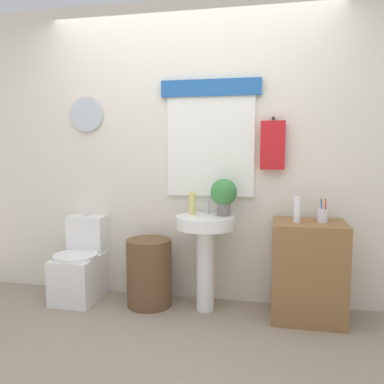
{
  "coord_description": "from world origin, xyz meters",
  "views": [
    {
      "loc": [
        0.72,
        -2.26,
        1.34
      ],
      "look_at": [
        0.08,
        0.8,
        0.99
      ],
      "focal_mm": 36.64,
      "sensor_mm": 36.0,
      "label": 1
    }
  ],
  "objects_px": {
    "potted_plant": "(224,194)",
    "laundry_hamper": "(149,272)",
    "wooden_cabinet": "(308,271)",
    "soap_bottle": "(192,203)",
    "toothbrush_cup": "(323,215)",
    "lotion_bottle": "(297,210)",
    "pedestal_sink": "(205,241)",
    "toilet": "(81,267)"
  },
  "relations": [
    {
      "from": "potted_plant",
      "to": "laundry_hamper",
      "type": "bearing_deg",
      "value": -174.54
    },
    {
      "from": "wooden_cabinet",
      "to": "soap_bottle",
      "type": "height_order",
      "value": "soap_bottle"
    },
    {
      "from": "laundry_hamper",
      "to": "toothbrush_cup",
      "type": "relative_size",
      "value": 3.11
    },
    {
      "from": "laundry_hamper",
      "to": "soap_bottle",
      "type": "bearing_deg",
      "value": 7.75
    },
    {
      "from": "laundry_hamper",
      "to": "lotion_bottle",
      "type": "bearing_deg",
      "value": -1.9
    },
    {
      "from": "pedestal_sink",
      "to": "toilet",
      "type": "bearing_deg",
      "value": 178.33
    },
    {
      "from": "pedestal_sink",
      "to": "wooden_cabinet",
      "type": "height_order",
      "value": "pedestal_sink"
    },
    {
      "from": "toilet",
      "to": "soap_bottle",
      "type": "relative_size",
      "value": 3.93
    },
    {
      "from": "laundry_hamper",
      "to": "wooden_cabinet",
      "type": "xyz_separation_m",
      "value": [
        1.31,
        0.0,
        0.1
      ]
    },
    {
      "from": "wooden_cabinet",
      "to": "lotion_bottle",
      "type": "distance_m",
      "value": 0.5
    },
    {
      "from": "toilet",
      "to": "pedestal_sink",
      "type": "bearing_deg",
      "value": -1.67
    },
    {
      "from": "laundry_hamper",
      "to": "potted_plant",
      "type": "bearing_deg",
      "value": 5.46
    },
    {
      "from": "potted_plant",
      "to": "toothbrush_cup",
      "type": "height_order",
      "value": "potted_plant"
    },
    {
      "from": "potted_plant",
      "to": "toothbrush_cup",
      "type": "relative_size",
      "value": 1.65
    },
    {
      "from": "pedestal_sink",
      "to": "potted_plant",
      "type": "relative_size",
      "value": 2.6
    },
    {
      "from": "laundry_hamper",
      "to": "toothbrush_cup",
      "type": "height_order",
      "value": "toothbrush_cup"
    },
    {
      "from": "pedestal_sink",
      "to": "potted_plant",
      "type": "bearing_deg",
      "value": 23.2
    },
    {
      "from": "pedestal_sink",
      "to": "toothbrush_cup",
      "type": "bearing_deg",
      "value": 1.25
    },
    {
      "from": "toilet",
      "to": "potted_plant",
      "type": "relative_size",
      "value": 2.45
    },
    {
      "from": "lotion_bottle",
      "to": "potted_plant",
      "type": "bearing_deg",
      "value": 170.23
    },
    {
      "from": "wooden_cabinet",
      "to": "lotion_bottle",
      "type": "height_order",
      "value": "lotion_bottle"
    },
    {
      "from": "lotion_bottle",
      "to": "toothbrush_cup",
      "type": "distance_m",
      "value": 0.21
    },
    {
      "from": "pedestal_sink",
      "to": "soap_bottle",
      "type": "bearing_deg",
      "value": 157.38
    },
    {
      "from": "pedestal_sink",
      "to": "toothbrush_cup",
      "type": "relative_size",
      "value": 4.28
    },
    {
      "from": "pedestal_sink",
      "to": "lotion_bottle",
      "type": "bearing_deg",
      "value": -3.18
    },
    {
      "from": "laundry_hamper",
      "to": "soap_bottle",
      "type": "xyz_separation_m",
      "value": [
        0.37,
        0.05,
        0.6
      ]
    },
    {
      "from": "toilet",
      "to": "pedestal_sink",
      "type": "xyz_separation_m",
      "value": [
        1.14,
        -0.03,
        0.3
      ]
    },
    {
      "from": "toilet",
      "to": "toothbrush_cup",
      "type": "xyz_separation_m",
      "value": [
        2.05,
        -0.01,
        0.55
      ]
    },
    {
      "from": "pedestal_sink",
      "to": "wooden_cabinet",
      "type": "distance_m",
      "value": 0.84
    },
    {
      "from": "toilet",
      "to": "pedestal_sink",
      "type": "height_order",
      "value": "pedestal_sink"
    },
    {
      "from": "potted_plant",
      "to": "lotion_bottle",
      "type": "relative_size",
      "value": 1.51
    },
    {
      "from": "wooden_cabinet",
      "to": "soap_bottle",
      "type": "bearing_deg",
      "value": 176.95
    },
    {
      "from": "laundry_hamper",
      "to": "pedestal_sink",
      "type": "relative_size",
      "value": 0.73
    },
    {
      "from": "laundry_hamper",
      "to": "potted_plant",
      "type": "relative_size",
      "value": 1.89
    },
    {
      "from": "laundry_hamper",
      "to": "toothbrush_cup",
      "type": "bearing_deg",
      "value": 0.81
    },
    {
      "from": "laundry_hamper",
      "to": "wooden_cabinet",
      "type": "bearing_deg",
      "value": 0.0
    },
    {
      "from": "toilet",
      "to": "lotion_bottle",
      "type": "distance_m",
      "value": 1.95
    },
    {
      "from": "toilet",
      "to": "toothbrush_cup",
      "type": "relative_size",
      "value": 4.02
    },
    {
      "from": "toilet",
      "to": "laundry_hamper",
      "type": "height_order",
      "value": "toilet"
    },
    {
      "from": "toilet",
      "to": "soap_bottle",
      "type": "distance_m",
      "value": 1.18
    },
    {
      "from": "potted_plant",
      "to": "lotion_bottle",
      "type": "bearing_deg",
      "value": -9.77
    },
    {
      "from": "wooden_cabinet",
      "to": "lotion_bottle",
      "type": "bearing_deg",
      "value": -157.73
    }
  ]
}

